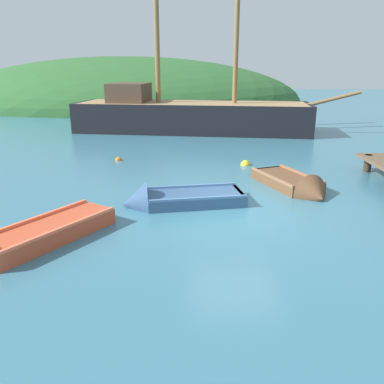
{
  "coord_description": "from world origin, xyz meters",
  "views": [
    {
      "loc": [
        -1.22,
        -10.11,
        3.8
      ],
      "look_at": [
        -1.24,
        1.08,
        0.2
      ],
      "focal_mm": 36.68,
      "sensor_mm": 36.0,
      "label": 1
    }
  ],
  "objects_px": {
    "sailing_ship": "(190,120)",
    "buoy_yellow": "(246,165)",
    "rowboat_outer_right": "(173,201)",
    "rowboat_far": "(297,187)",
    "rowboat_center": "(27,243)",
    "buoy_orange": "(119,160)"
  },
  "relations": [
    {
      "from": "sailing_ship",
      "to": "buoy_yellow",
      "type": "relative_size",
      "value": 42.12
    },
    {
      "from": "sailing_ship",
      "to": "rowboat_far",
      "type": "bearing_deg",
      "value": -66.17
    },
    {
      "from": "sailing_ship",
      "to": "rowboat_center",
      "type": "height_order",
      "value": "sailing_ship"
    },
    {
      "from": "rowboat_outer_right",
      "to": "rowboat_far",
      "type": "distance_m",
      "value": 4.14
    },
    {
      "from": "sailing_ship",
      "to": "buoy_yellow",
      "type": "distance_m",
      "value": 8.98
    },
    {
      "from": "rowboat_outer_right",
      "to": "buoy_orange",
      "type": "relative_size",
      "value": 12.58
    },
    {
      "from": "sailing_ship",
      "to": "rowboat_far",
      "type": "distance_m",
      "value": 12.51
    },
    {
      "from": "sailing_ship",
      "to": "rowboat_center",
      "type": "xyz_separation_m",
      "value": [
        -3.48,
        -16.26,
        -0.52
      ]
    },
    {
      "from": "rowboat_outer_right",
      "to": "rowboat_far",
      "type": "height_order",
      "value": "rowboat_outer_right"
    },
    {
      "from": "rowboat_outer_right",
      "to": "rowboat_center",
      "type": "height_order",
      "value": "rowboat_outer_right"
    },
    {
      "from": "sailing_ship",
      "to": "buoy_yellow",
      "type": "xyz_separation_m",
      "value": [
        2.29,
        -8.66,
        -0.65
      ]
    },
    {
      "from": "rowboat_center",
      "to": "rowboat_far",
      "type": "relative_size",
      "value": 1.13
    },
    {
      "from": "sailing_ship",
      "to": "buoy_yellow",
      "type": "bearing_deg",
      "value": -67.5
    },
    {
      "from": "rowboat_center",
      "to": "buoy_yellow",
      "type": "height_order",
      "value": "rowboat_center"
    },
    {
      "from": "rowboat_outer_right",
      "to": "buoy_yellow",
      "type": "bearing_deg",
      "value": -129.42
    },
    {
      "from": "buoy_yellow",
      "to": "rowboat_far",
      "type": "bearing_deg",
      "value": -70.51
    },
    {
      "from": "rowboat_outer_right",
      "to": "buoy_yellow",
      "type": "height_order",
      "value": "rowboat_outer_right"
    },
    {
      "from": "rowboat_center",
      "to": "sailing_ship",
      "type": "bearing_deg",
      "value": -158.0
    },
    {
      "from": "rowboat_outer_right",
      "to": "buoy_yellow",
      "type": "distance_m",
      "value": 5.47
    },
    {
      "from": "rowboat_center",
      "to": "buoy_orange",
      "type": "distance_m",
      "value": 8.45
    },
    {
      "from": "buoy_yellow",
      "to": "buoy_orange",
      "type": "bearing_deg",
      "value": 171.05
    },
    {
      "from": "rowboat_far",
      "to": "buoy_yellow",
      "type": "relative_size",
      "value": 8.54
    }
  ]
}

